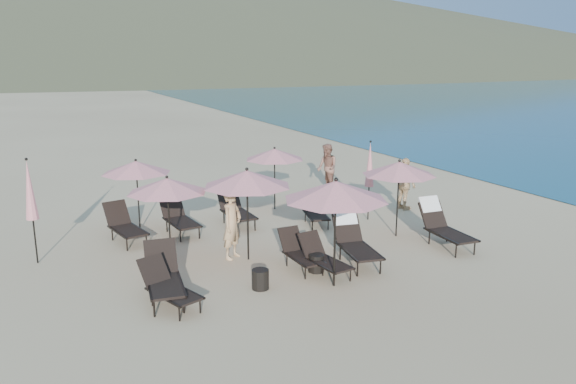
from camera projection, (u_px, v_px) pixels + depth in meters
name	position (u px, v px, depth m)	size (l,w,h in m)	color
ground	(348.00, 266.00, 13.73)	(800.00, 800.00, 0.00)	#D6BA8C
volcanic_headland	(170.00, 14.00, 302.68)	(690.00, 690.00, 55.00)	brown
lounger_0	(164.00, 276.00, 11.85)	(0.94, 1.93, 1.06)	black
lounger_1	(168.00, 286.00, 11.48)	(1.09, 1.69, 0.91)	black
lounger_2	(300.00, 252.00, 13.56)	(0.62, 1.52, 0.86)	black
lounger_3	(323.00, 257.00, 13.18)	(0.78, 1.59, 0.87)	black
lounger_4	(354.00, 239.00, 13.97)	(1.02, 2.00, 1.19)	black
lounger_5	(443.00, 225.00, 15.17)	(0.83, 1.96, 1.19)	black
lounger_6	(125.00, 225.00, 15.50)	(1.00, 1.84, 1.00)	black
lounger_7	(179.00, 217.00, 16.23)	(0.85, 1.83, 1.02)	black
lounger_8	(235.00, 209.00, 17.03)	(0.72, 1.81, 1.03)	black
lounger_9	(315.00, 211.00, 17.14)	(0.94, 1.62, 0.88)	black
umbrella_open_0	(167.00, 185.00, 13.82)	(2.00, 2.00, 2.16)	black
umbrella_open_1	(247.00, 178.00, 13.71)	(2.20, 2.20, 2.37)	black
umbrella_open_2	(399.00, 169.00, 15.57)	(2.07, 2.07, 2.23)	black
umbrella_open_3	(136.00, 167.00, 16.15)	(1.99, 1.99, 2.14)	black
umbrella_open_4	(275.00, 154.00, 18.41)	(1.96, 1.96, 2.11)	black
umbrella_open_5	(336.00, 191.00, 12.06)	(2.31, 2.31, 2.49)	black
umbrella_closed_0	(370.00, 165.00, 17.24)	(0.29, 0.29, 2.51)	black
umbrella_closed_1	(30.00, 191.00, 13.52)	(0.31, 0.31, 2.66)	black
side_table_0	(260.00, 279.00, 12.36)	(0.38, 0.38, 0.45)	black
side_table_1	(316.00, 263.00, 13.35)	(0.37, 0.37, 0.43)	black
beachgoer_a	(232.00, 224.00, 14.11)	(0.65, 0.43, 1.78)	tan
beachgoer_b	(327.00, 168.00, 21.17)	(0.87, 0.68, 1.80)	#8E5B49
beachgoer_c	(405.00, 184.00, 18.60)	(1.02, 0.43, 1.75)	tan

